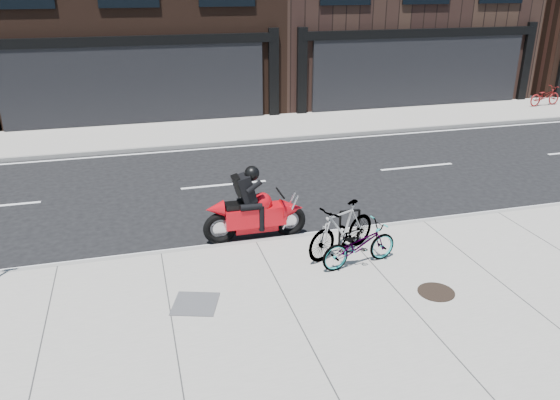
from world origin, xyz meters
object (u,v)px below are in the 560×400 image
object	(u,v)px
bicycle_rear	(342,229)
motorcycle	(259,210)
bicycle_far	(545,96)
manhole_cover	(436,292)
utility_grate	(195,304)
bicycle_front	(359,245)
bike_rack	(349,224)

from	to	relation	value
bicycle_rear	motorcycle	world-z (taller)	motorcycle
bicycle_far	manhole_cover	size ratio (longest dim) A/B	2.46
utility_grate	bicycle_rear	bearing A→B (deg)	19.77
bicycle_front	bicycle_rear	xyz separation A→B (m)	(-0.15, 0.54, 0.12)
bicycle_front	utility_grate	size ratio (longest dim) A/B	2.18
manhole_cover	utility_grate	xyz separation A→B (m)	(-4.22, 0.76, 0.00)
motorcycle	utility_grate	bearing A→B (deg)	-124.78
bicycle_rear	bicycle_far	bearing A→B (deg)	103.46
bike_rack	utility_grate	distance (m)	3.76
bike_rack	bicycle_front	distance (m)	0.91
motorcycle	utility_grate	size ratio (longest dim) A/B	3.07
bicycle_far	utility_grate	distance (m)	20.87
bicycle_front	bike_rack	bearing A→B (deg)	-20.43
motorcycle	utility_grate	distance (m)	3.07
motorcycle	utility_grate	xyz separation A→B (m)	(-1.74, -2.47, -0.56)
bicycle_front	bicycle_rear	bearing A→B (deg)	5.35
bicycle_far	manhole_cover	world-z (taller)	bicycle_far
motorcycle	manhole_cover	world-z (taller)	motorcycle
bike_rack	manhole_cover	world-z (taller)	bike_rack
bike_rack	bicycle_front	world-z (taller)	bicycle_front
utility_grate	manhole_cover	bearing A→B (deg)	-10.26
bicycle_rear	bicycle_far	size ratio (longest dim) A/B	1.12
manhole_cover	utility_grate	bearing A→B (deg)	169.74
manhole_cover	motorcycle	bearing A→B (deg)	127.49
motorcycle	manhole_cover	distance (m)	4.12
bicycle_front	manhole_cover	distance (m)	1.69
motorcycle	manhole_cover	size ratio (longest dim) A/B	3.49
bike_rack	utility_grate	size ratio (longest dim) A/B	1.05
bicycle_front	utility_grate	bearing A→B (deg)	89.64
bike_rack	bicycle_far	size ratio (longest dim) A/B	0.48
manhole_cover	bicycle_rear	bearing A→B (deg)	120.17
bicycle_front	motorcycle	distance (m)	2.44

